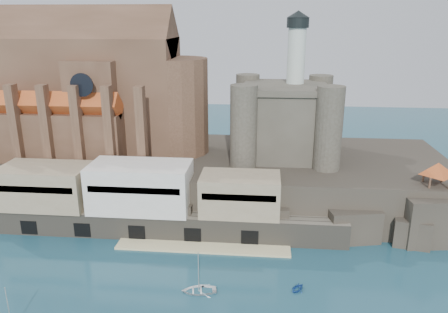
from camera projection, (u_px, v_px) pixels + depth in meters
name	position (u px, v px, depth m)	size (l,w,h in m)	color
promontory	(206.00, 178.00, 94.17)	(100.00, 36.00, 10.00)	black
quay	(140.00, 201.00, 79.26)	(70.00, 12.00, 13.05)	#645E50
church	(96.00, 95.00, 93.50)	(47.00, 25.93, 30.51)	#4C3323
castle_keep	(285.00, 117.00, 90.27)	(21.20, 21.20, 29.30)	#413D33
rock_outcrop	(431.00, 217.00, 77.78)	(14.50, 10.50, 8.70)	black
pavilion	(438.00, 170.00, 75.30)	(6.40, 6.40, 5.40)	#4C3323
boat_6	(199.00, 291.00, 63.20)	(3.65, 1.06, 5.12)	white
boat_7	(297.00, 290.00, 63.52)	(2.31, 1.41, 2.68)	#1E4B9C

